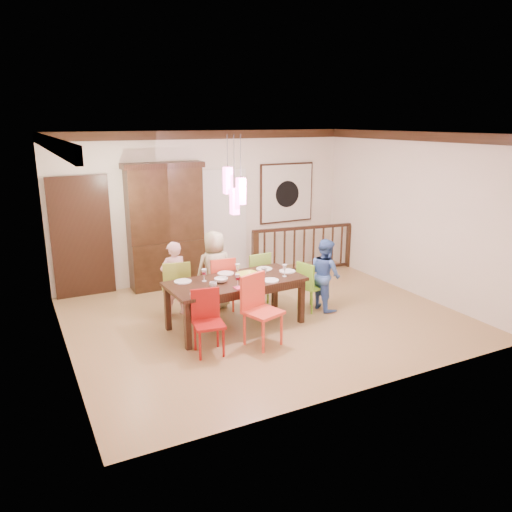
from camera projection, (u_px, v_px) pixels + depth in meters
name	position (u px, v px, depth m)	size (l,w,h in m)	color
floor	(265.00, 318.00, 8.06)	(6.00, 6.00, 0.00)	tan
ceiling	(266.00, 134.00, 7.29)	(6.00, 6.00, 0.00)	white
wall_back	(207.00, 206.00, 9.83)	(6.00, 6.00, 0.00)	beige
wall_left	(58.00, 253.00, 6.37)	(5.00, 5.00, 0.00)	beige
wall_right	(413.00, 214.00, 8.98)	(5.00, 5.00, 0.00)	beige
crown_molding	(266.00, 139.00, 7.32)	(6.00, 5.00, 0.16)	black
panel_door	(82.00, 239.00, 8.85)	(1.04, 0.07, 2.24)	black
white_doorway	(224.00, 225.00, 10.06)	(0.97, 0.05, 2.22)	silver
painting	(287.00, 193.00, 10.54)	(1.25, 0.06, 1.25)	black
pendant_cluster	(234.00, 191.00, 7.20)	(0.27, 0.21, 1.14)	#E7459B
dining_table	(235.00, 285.00, 7.58)	(2.13, 1.06, 0.75)	black
chair_far_left	(176.00, 284.00, 8.00)	(0.51, 0.51, 0.95)	olive
chair_far_mid	(220.00, 279.00, 8.27)	(0.45, 0.45, 0.93)	red
chair_far_right	(255.00, 273.00, 8.63)	(0.44, 0.44, 0.92)	#79AC36
chair_near_left	(209.00, 319.00, 6.71)	(0.45, 0.45, 0.88)	maroon
chair_near_mid	(263.00, 306.00, 6.95)	(0.58, 0.58, 1.01)	#E6442F
chair_end_right	(312.00, 282.00, 8.30)	(0.46, 0.46, 0.84)	#6EAE26
china_hutch	(166.00, 226.00, 9.33)	(1.49, 0.46, 2.35)	black
balustrade	(304.00, 248.00, 10.45)	(2.30, 0.38, 0.96)	black
person_far_left	(174.00, 279.00, 8.02)	(0.45, 0.30, 1.24)	#FFC2C6
person_far_mid	(215.00, 270.00, 8.35)	(0.65, 0.42, 1.33)	#BAB68D
person_end_right	(325.00, 274.00, 8.31)	(0.59, 0.46, 1.21)	#4167B7
serving_bowl	(248.00, 276.00, 7.61)	(0.34, 0.34, 0.08)	gold
small_bowl	(221.00, 280.00, 7.44)	(0.20, 0.20, 0.06)	white
cup_left	(213.00, 285.00, 7.20)	(0.11, 0.11, 0.09)	silver
cup_right	(264.00, 270.00, 7.88)	(0.10, 0.10, 0.09)	silver
plate_far_left	(183.00, 281.00, 7.46)	(0.26, 0.26, 0.01)	white
plate_far_mid	(226.00, 273.00, 7.85)	(0.26, 0.26, 0.01)	white
plate_far_right	(264.00, 269.00, 8.09)	(0.26, 0.26, 0.01)	white
plate_near_left	(199.00, 293.00, 6.94)	(0.26, 0.26, 0.01)	white
plate_near_mid	(270.00, 280.00, 7.51)	(0.26, 0.26, 0.01)	white
plate_end_right	(287.00, 271.00, 7.97)	(0.26, 0.26, 0.01)	white
wine_glass_a	(204.00, 275.00, 7.47)	(0.08, 0.08, 0.19)	#590C19
wine_glass_b	(238.00, 270.00, 7.73)	(0.08, 0.08, 0.19)	silver
wine_glass_c	(238.00, 281.00, 7.22)	(0.08, 0.08, 0.19)	#590C19
wine_glass_d	(285.00, 271.00, 7.70)	(0.08, 0.08, 0.19)	silver
napkin	(241.00, 288.00, 7.18)	(0.18, 0.14, 0.01)	#D83359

